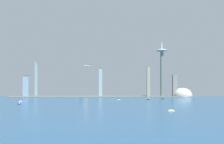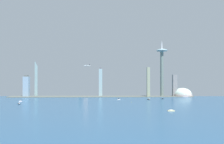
{
  "view_description": "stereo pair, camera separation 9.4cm",
  "coord_description": "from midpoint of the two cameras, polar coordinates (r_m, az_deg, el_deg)",
  "views": [
    {
      "loc": [
        13.73,
        -478.72,
        88.49
      ],
      "look_at": [
        44.81,
        474.22,
        105.52
      ],
      "focal_mm": 36.47,
      "sensor_mm": 36.0,
      "label": 1
    },
    {
      "loc": [
        13.82,
        -478.72,
        88.49
      ],
      "look_at": [
        44.81,
        474.22,
        105.52
      ],
      "focal_mm": 36.47,
      "sensor_mm": 36.0,
      "label": 2
    }
  ],
  "objects": [
    {
      "name": "ground_plane",
      "position": [
        487.03,
        -3.52,
        -11.49
      ],
      "size": [
        6000.0,
        6000.0,
        0.0
      ],
      "primitive_type": "plane",
      "color": "#2D587F"
    },
    {
      "name": "skyscraper_0",
      "position": [
        1039.19,
        -20.67,
        -3.4
      ],
      "size": [
        23.94,
        22.31,
        92.35
      ],
      "color": "#8CA8C0",
      "rests_on": "ground"
    },
    {
      "name": "boat_3",
      "position": [
        904.05,
        12.58,
        -6.54
      ],
      "size": [
        10.91,
        8.75,
        3.44
      ],
      "rotation": [
        0.0,
        0.0,
        3.71
      ],
      "color": "black",
      "rests_on": "ground"
    },
    {
      "name": "boat_2",
      "position": [
        863.55,
        9.19,
        -6.78
      ],
      "size": [
        8.23,
        15.98,
        8.56
      ],
      "rotation": [
        0.0,
        0.0,
        1.79
      ],
      "color": "#222623",
      "rests_on": "ground"
    },
    {
      "name": "boat_4",
      "position": [
        599.39,
        14.6,
        -9.33
      ],
      "size": [
        17.29,
        6.86,
        8.83
      ],
      "rotation": [
        0.0,
        0.0,
        0.0
      ],
      "color": "beige",
      "rests_on": "ground"
    },
    {
      "name": "skyscraper_6",
      "position": [
        980.9,
        9.1,
        -2.49
      ],
      "size": [
        12.21,
        15.85,
        126.21
      ],
      "color": "#9AA182",
      "rests_on": "ground"
    },
    {
      "name": "boat_1",
      "position": [
        853.59,
        1.7,
        -6.86
      ],
      "size": [
        12.58,
        15.77,
        4.75
      ],
      "rotation": [
        0.0,
        0.0,
        4.13
      ],
      "color": "white",
      "rests_on": "ground"
    },
    {
      "name": "boat_5",
      "position": [
        849.63,
        -21.95,
        -6.81
      ],
      "size": [
        10.23,
        5.19,
        4.78
      ],
      "rotation": [
        0.0,
        0.0,
        0.15
      ],
      "color": "white",
      "rests_on": "ground"
    },
    {
      "name": "observation_tower",
      "position": [
        1025.39,
        12.38,
        2.58
      ],
      "size": [
        47.99,
        47.99,
        291.26
      ],
      "color": "slate",
      "rests_on": "ground"
    },
    {
      "name": "boat_0",
      "position": [
        778.27,
        -22.27,
        -7.38
      ],
      "size": [
        13.54,
        16.95,
        7.16
      ],
      "rotation": [
        0.0,
        0.0,
        5.31
      ],
      "color": "black",
      "rests_on": "ground"
    },
    {
      "name": "stadium_dome",
      "position": [
        1045.97,
        17.23,
        -5.31
      ],
      "size": [
        82.06,
        82.06,
        51.75
      ],
      "color": "beige",
      "rests_on": "ground"
    },
    {
      "name": "skyscraper_2",
      "position": [
        1083.16,
        -8.06,
        -3.54
      ],
      "size": [
        14.25,
        16.06,
        81.35
      ],
      "color": "#A0BCB6",
      "rests_on": "ground"
    },
    {
      "name": "skyscraper_4",
      "position": [
        1004.68,
        -2.88,
        -2.58
      ],
      "size": [
        14.62,
        22.3,
        126.15
      ],
      "color": "#94B2BA",
      "rests_on": "ground"
    },
    {
      "name": "airplane",
      "position": [
        984.29,
        -6.28,
        1.6
      ],
      "size": [
        29.2,
        30.02,
        8.29
      ],
      "rotation": [
        0.0,
        0.0,
        2.64
      ],
      "color": "white"
    },
    {
      "name": "skyscraper_5",
      "position": [
        1063.4,
        -18.34,
        -1.25
      ],
      "size": [
        12.37,
        20.42,
        170.11
      ],
      "color": "#8AA9AB",
      "rests_on": "ground"
    },
    {
      "name": "channel_buoy_0",
      "position": [
        770.68,
        4.87,
        -7.54
      ],
      "size": [
        1.88,
        1.88,
        1.9
      ],
      "primitive_type": "cone",
      "color": "yellow",
      "rests_on": "ground"
    },
    {
      "name": "skyscraper_3",
      "position": [
        1032.9,
        15.4,
        -3.28
      ],
      "size": [
        18.57,
        21.95,
        94.38
      ],
      "color": "gray",
      "rests_on": "ground"
    },
    {
      "name": "waterfront_pier",
      "position": [
        980.44,
        -2.68,
        -6.14
      ],
      "size": [
        782.5,
        60.48,
        2.23
      ],
      "primitive_type": "cube",
      "color": "#5F675E",
      "rests_on": "ground"
    },
    {
      "name": "skyscraper_1",
      "position": [
        1036.24,
        -6.55,
        -2.5
      ],
      "size": [
        18.03,
        23.12,
        123.47
      ],
      "color": "#B7A299",
      "rests_on": "ground"
    }
  ]
}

